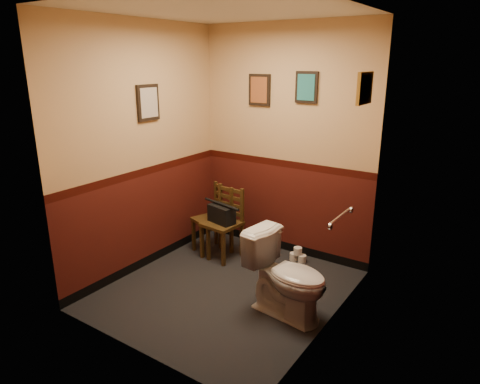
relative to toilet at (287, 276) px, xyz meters
name	(u,v)px	position (x,y,z in m)	size (l,w,h in m)	color
floor	(227,290)	(-0.72, 0.04, -0.39)	(2.20, 2.40, 0.00)	black
ceiling	(224,9)	(-0.72, 0.04, 2.31)	(2.20, 2.40, 0.00)	silver
wall_back	(285,143)	(-0.72, 1.24, 0.96)	(2.20, 2.70, 0.00)	#44140E
wall_front	(129,195)	(-0.72, -1.16, 0.96)	(2.20, 2.70, 0.00)	#44140E
wall_left	(143,150)	(-1.82, 0.04, 0.96)	(2.40, 2.70, 0.00)	#44140E
wall_right	(335,181)	(0.38, 0.04, 0.96)	(2.40, 2.70, 0.00)	#44140E
grab_bar	(340,217)	(0.35, 0.29, 0.56)	(0.05, 0.56, 0.06)	silver
framed_print_back_a	(259,90)	(-1.07, 1.22, 1.56)	(0.28, 0.04, 0.36)	black
framed_print_back_b	(307,87)	(-0.47, 1.22, 1.61)	(0.26, 0.04, 0.34)	black
framed_print_left	(148,103)	(-1.80, 0.14, 1.46)	(0.04, 0.30, 0.38)	black
framed_print_right	(365,88)	(0.36, 0.64, 1.66)	(0.04, 0.34, 0.28)	olive
toilet	(287,276)	(0.00, 0.00, 0.00)	(0.45, 0.80, 0.78)	white
toilet_brush	(310,315)	(0.24, 0.01, -0.32)	(0.12, 0.12, 0.42)	silver
chair_left	(215,219)	(-1.39, 0.74, 0.03)	(0.50, 0.50, 0.84)	#473115
chair_right	(224,223)	(-1.22, 0.69, 0.04)	(0.43, 0.43, 0.85)	#473115
handbag	(222,214)	(-1.22, 0.65, 0.16)	(0.36, 0.23, 0.24)	black
tp_stack	(298,255)	(-0.40, 1.05, -0.32)	(0.21, 0.11, 0.18)	silver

